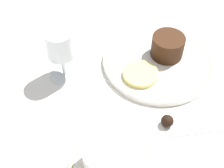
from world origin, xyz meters
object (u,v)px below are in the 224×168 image
object	(u,v)px
dinner_plate	(158,61)
wine_glass	(60,47)
fork	(179,134)
dessert_cake	(168,46)
coffee_cup	(112,157)

from	to	relation	value
dinner_plate	wine_glass	distance (m)	0.22
fork	dessert_cake	size ratio (longest dim) A/B	2.70
fork	wine_glass	bearing A→B (deg)	39.42
wine_glass	coffee_cup	bearing A→B (deg)	-171.82
dinner_plate	coffee_cup	distance (m)	0.28
coffee_cup	fork	bearing A→B (deg)	-77.69
wine_glass	fork	xyz separation A→B (m)	(-0.21, -0.18, -0.08)
coffee_cup	dessert_cake	size ratio (longest dim) A/B	1.67
fork	dinner_plate	bearing A→B (deg)	-10.30
dessert_cake	coffee_cup	bearing A→B (deg)	139.07
wine_glass	dinner_plate	bearing A→B (deg)	-97.06
coffee_cup	dessert_cake	xyz separation A→B (m)	(0.23, -0.20, -0.01)
coffee_cup	dessert_cake	world-z (taller)	coffee_cup
coffee_cup	wine_glass	size ratio (longest dim) A/B	1.01
wine_glass	dessert_cake	distance (m)	0.24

